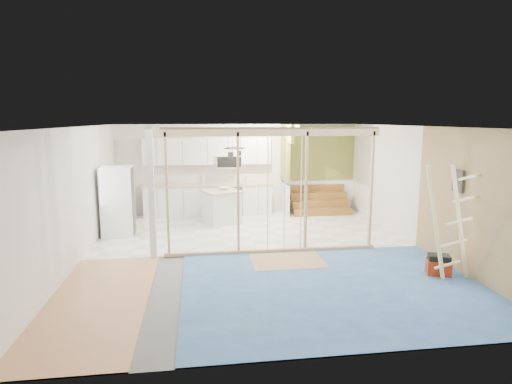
{
  "coord_description": "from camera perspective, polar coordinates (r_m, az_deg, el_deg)",
  "views": [
    {
      "loc": [
        -1.21,
        -8.42,
        2.74
      ],
      "look_at": [
        0.05,
        0.6,
        1.19
      ],
      "focal_mm": 30.0,
      "sensor_mm": 36.0,
      "label": 1
    }
  ],
  "objects": [
    {
      "name": "sheathing_panel",
      "position": [
        8.08,
        27.75,
        -1.73
      ],
      "size": [
        0.02,
        4.0,
        2.6
      ],
      "primitive_type": "cube",
      "color": "tan",
      "rests_on": "room"
    },
    {
      "name": "green_partition",
      "position": [
        12.63,
        7.09,
        1.43
      ],
      "size": [
        2.25,
        1.51,
        2.6
      ],
      "color": "olive",
      "rests_on": "room"
    },
    {
      "name": "bowl",
      "position": [
        11.37,
        -4.2,
        0.5
      ],
      "size": [
        0.33,
        0.33,
        0.07
      ],
      "primitive_type": "imported",
      "rotation": [
        0.0,
        0.0,
        -0.17
      ],
      "color": "silver",
      "rests_on": "island"
    },
    {
      "name": "island",
      "position": [
        11.37,
        -4.63,
        -2.0
      ],
      "size": [
        1.18,
        1.18,
        0.9
      ],
      "rotation": [
        0.0,
        0.0,
        0.36
      ],
      "color": "white",
      "rests_on": "room"
    },
    {
      "name": "room",
      "position": [
        8.62,
        0.25,
        0.06
      ],
      "size": [
        7.01,
        8.01,
        2.61
      ],
      "color": "slate",
      "rests_on": "ground"
    },
    {
      "name": "ceiling_light",
      "position": [
        11.71,
        5.01,
        8.66
      ],
      "size": [
        0.32,
        0.32,
        0.08
      ],
      "primitive_type": "cylinder",
      "color": "#FFEABF",
      "rests_on": "room"
    },
    {
      "name": "upper_cabinets",
      "position": [
        12.27,
        -6.2,
        5.32
      ],
      "size": [
        3.6,
        0.41,
        0.85
      ],
      "color": "white",
      "rests_on": "room"
    },
    {
      "name": "soap_bottle_b",
      "position": [
        12.4,
        -1.2,
        1.72
      ],
      "size": [
        0.11,
        0.11,
        0.19
      ],
      "primitive_type": "imported",
      "rotation": [
        0.0,
        0.0,
        0.32
      ],
      "color": "silver",
      "rests_on": "base_cabinets"
    },
    {
      "name": "stud_frame",
      "position": [
        8.54,
        -1.56,
        2.04
      ],
      "size": [
        4.66,
        0.14,
        2.6
      ],
      "color": "tan",
      "rests_on": "room"
    },
    {
      "name": "soap_bottle_a",
      "position": [
        12.11,
        -7.15,
        1.79
      ],
      "size": [
        0.17,
        0.17,
        0.33
      ],
      "primitive_type": "imported",
      "rotation": [
        0.0,
        0.0,
        0.43
      ],
      "color": "#ABAEBF",
      "rests_on": "base_cabinets"
    },
    {
      "name": "ladder",
      "position": [
        7.95,
        24.55,
        -3.75
      ],
      "size": [
        1.07,
        0.05,
        1.99
      ],
      "rotation": [
        0.0,
        0.0,
        0.02
      ],
      "color": "#F2DE94",
      "rests_on": "room"
    },
    {
      "name": "pot_rack",
      "position": [
        10.37,
        -2.92,
        5.55
      ],
      "size": [
        0.52,
        0.52,
        0.72
      ],
      "color": "black",
      "rests_on": "room"
    },
    {
      "name": "fridge",
      "position": [
        10.57,
        -17.9,
        -1.23
      ],
      "size": [
        0.74,
        0.71,
        1.65
      ],
      "rotation": [
        0.0,
        0.0,
        0.03
      ],
      "color": "white",
      "rests_on": "room"
    },
    {
      "name": "floor_overlays",
      "position": [
        9.0,
        0.65,
        -7.99
      ],
      "size": [
        7.0,
        8.0,
        0.03
      ],
      "color": "white",
      "rests_on": "room"
    },
    {
      "name": "base_cabinets",
      "position": [
        12.0,
        -9.68,
        -1.38
      ],
      "size": [
        4.45,
        2.24,
        0.93
      ],
      "color": "white",
      "rests_on": "room"
    },
    {
      "name": "electrical_panel",
      "position": [
        8.48,
        25.33,
        1.35
      ],
      "size": [
        0.04,
        0.3,
        0.4
      ],
      "primitive_type": "cube",
      "color": "#3A3B40",
      "rests_on": "room"
    },
    {
      "name": "toolbox",
      "position": [
        8.34,
        23.17,
        -9.0
      ],
      "size": [
        0.48,
        0.42,
        0.38
      ],
      "rotation": [
        0.0,
        0.0,
        -0.36
      ],
      "color": "#95280D",
      "rests_on": "room"
    }
  ]
}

